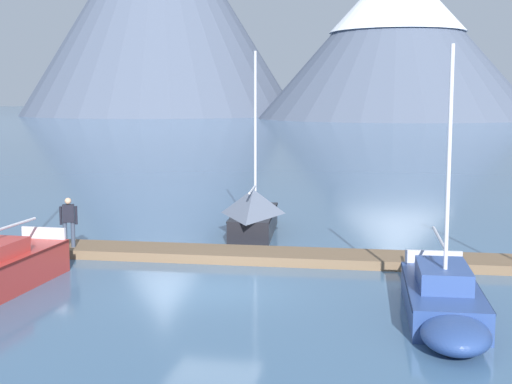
% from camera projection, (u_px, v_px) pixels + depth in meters
% --- Properties ---
extents(ground_plane, '(700.00, 700.00, 0.00)m').
position_uv_depth(ground_plane, '(213.00, 290.00, 20.43)').
color(ground_plane, '#426689').
extents(mountain_central_massif, '(67.52, 67.52, 38.55)m').
position_uv_depth(mountain_central_massif, '(397.00, 34.00, 177.68)').
color(mountain_central_massif, '#4C566B').
rests_on(mountain_central_massif, ground).
extents(dock, '(27.20, 2.96, 0.30)m').
position_uv_depth(dock, '(244.00, 255.00, 24.29)').
color(dock, brown).
rests_on(dock, ground).
extents(sailboat_mid_dock_port, '(2.22, 6.01, 7.12)m').
position_uv_depth(sailboat_mid_dock_port, '(254.00, 211.00, 28.88)').
color(sailboat_mid_dock_port, black).
rests_on(sailboat_mid_dock_port, ground).
extents(sailboat_mid_dock_starboard, '(2.04, 6.44, 6.57)m').
position_uv_depth(sailboat_mid_dock_starboard, '(444.00, 301.00, 17.62)').
color(sailboat_mid_dock_starboard, navy).
rests_on(sailboat_mid_dock_starboard, ground).
extents(person_on_dock, '(0.55, 0.35, 1.69)m').
position_uv_depth(person_on_dock, '(69.00, 219.00, 24.68)').
color(person_on_dock, '#384256').
rests_on(person_on_dock, dock).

